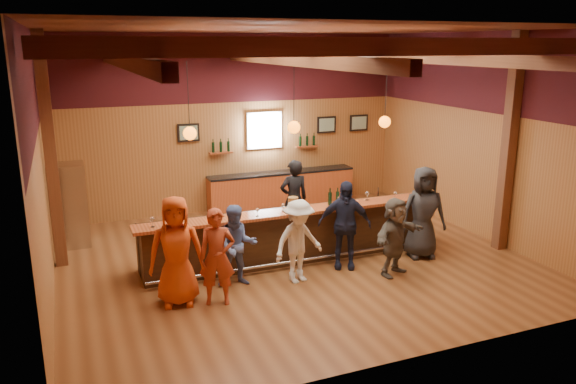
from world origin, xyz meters
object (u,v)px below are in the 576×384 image
object	(u,v)px
bar_counter	(292,233)
back_bar_cabinet	(282,189)
stainless_fridge	(70,205)
customer_orange	(176,251)
customer_redvest	(217,257)
customer_navy	(344,225)
bottle_a	(330,198)
ice_bucket	(293,203)
customer_denim	(237,246)
customer_white	(298,241)
customer_dark	(423,212)
customer_brown	(395,237)
bartender	(294,199)

from	to	relation	value
bar_counter	back_bar_cabinet	world-z (taller)	bar_counter
stainless_fridge	customer_orange	xyz separation A→B (m)	(1.56, -3.68, 0.03)
back_bar_cabinet	customer_redvest	size ratio (longest dim) A/B	2.43
customer_navy	bottle_a	world-z (taller)	customer_navy
ice_bucket	customer_navy	bearing A→B (deg)	-39.78
customer_redvest	customer_denim	distance (m)	0.78
customer_white	customer_dark	distance (m)	2.84
customer_navy	customer_brown	world-z (taller)	customer_navy
customer_redvest	bottle_a	distance (m)	2.95
bar_counter	customer_orange	size ratio (longest dim) A/B	3.38
customer_orange	customer_dark	distance (m)	5.06
stainless_fridge	customer_denim	bearing A→B (deg)	-51.06
bar_counter	customer_dark	world-z (taller)	customer_dark
stainless_fridge	bottle_a	bearing A→B (deg)	-29.27
ice_bucket	bottle_a	world-z (taller)	bottle_a
back_bar_cabinet	bartender	world-z (taller)	bartender
bar_counter	stainless_fridge	xyz separation A→B (m)	(-4.12, 2.45, 0.38)
customer_redvest	customer_dark	xyz separation A→B (m)	(4.43, 0.53, 0.12)
stainless_fridge	customer_orange	size ratio (longest dim) A/B	0.97
back_bar_cabinet	ice_bucket	size ratio (longest dim) A/B	18.05
stainless_fridge	customer_navy	bearing A→B (deg)	-34.18
bar_counter	bartender	bearing A→B (deg)	65.24
bar_counter	customer_navy	distance (m)	1.19
back_bar_cabinet	ice_bucket	world-z (taller)	ice_bucket
stainless_fridge	customer_redvest	size ratio (longest dim) A/B	1.09
stainless_fridge	customer_redvest	world-z (taller)	stainless_fridge
bar_counter	ice_bucket	size ratio (longest dim) A/B	28.43
bottle_a	ice_bucket	bearing A→B (deg)	174.79
bar_counter	bartender	xyz separation A→B (m)	(0.50, 1.09, 0.37)
customer_brown	customer_white	bearing A→B (deg)	145.01
customer_brown	bartender	xyz separation A→B (m)	(-0.96, 2.61, 0.15)
ice_bucket	customer_redvest	bearing A→B (deg)	-145.92
customer_denim	bartender	world-z (taller)	bartender
ice_bucket	bottle_a	distance (m)	0.77
customer_navy	bartender	world-z (taller)	bartender
customer_orange	customer_white	world-z (taller)	customer_orange
customer_denim	customer_white	xyz separation A→B (m)	(1.08, -0.27, 0.03)
back_bar_cabinet	bottle_a	bearing A→B (deg)	-96.85
customer_white	bartender	distance (m)	2.41
bar_counter	customer_brown	distance (m)	2.12
bar_counter	bottle_a	world-z (taller)	bottle_a
customer_redvest	customer_brown	xyz separation A→B (m)	(3.40, -0.05, -0.07)
customer_brown	customer_denim	bearing A→B (deg)	144.00
ice_bucket	customer_brown	bearing A→B (deg)	-41.16
back_bar_cabinet	customer_orange	distance (m)	6.10
customer_orange	customer_denim	xyz separation A→B (m)	(1.14, 0.33, -0.18)
stainless_fridge	back_bar_cabinet	bearing A→B (deg)	11.93
bar_counter	ice_bucket	world-z (taller)	ice_bucket
stainless_fridge	customer_navy	xyz separation A→B (m)	(4.87, -3.30, -0.03)
customer_orange	bottle_a	xyz separation A→B (m)	(3.28, 0.96, 0.31)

